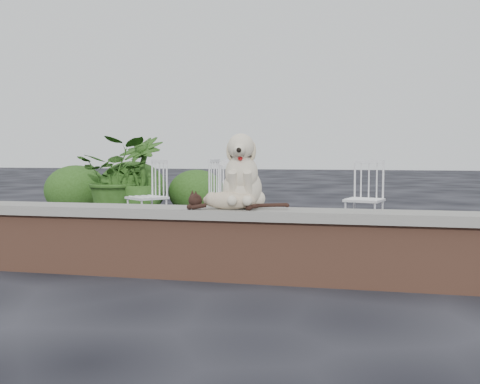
% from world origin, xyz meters
% --- Properties ---
extents(ground, '(60.00, 60.00, 0.00)m').
position_xyz_m(ground, '(0.00, 0.00, 0.00)').
color(ground, black).
rests_on(ground, ground).
extents(brick_wall, '(6.00, 0.30, 0.50)m').
position_xyz_m(brick_wall, '(0.00, 0.00, 0.25)').
color(brick_wall, brown).
rests_on(brick_wall, ground).
extents(capstone, '(6.20, 0.40, 0.08)m').
position_xyz_m(capstone, '(0.00, 0.00, 0.54)').
color(capstone, slate).
rests_on(capstone, brick_wall).
extents(dog, '(0.46, 0.57, 0.61)m').
position_xyz_m(dog, '(-0.05, 0.07, 0.89)').
color(dog, beige).
rests_on(dog, capstone).
extents(cat, '(0.97, 0.34, 0.16)m').
position_xyz_m(cat, '(-0.13, -0.08, 0.66)').
color(cat, tan).
rests_on(cat, capstone).
extents(chair_e, '(0.61, 0.61, 0.94)m').
position_xyz_m(chair_e, '(-0.94, 3.10, 0.47)').
color(chair_e, white).
rests_on(chair_e, ground).
extents(chair_d, '(0.69, 0.69, 0.94)m').
position_xyz_m(chair_d, '(0.93, 2.58, 0.47)').
color(chair_d, white).
rests_on(chair_d, ground).
extents(chair_c, '(0.68, 0.68, 0.94)m').
position_xyz_m(chair_c, '(-0.40, 1.42, 0.47)').
color(chair_c, white).
rests_on(chair_c, ground).
extents(chair_b, '(0.79, 0.79, 0.94)m').
position_xyz_m(chair_b, '(-1.81, 2.34, 0.47)').
color(chair_b, white).
rests_on(chair_b, ground).
extents(chair_a, '(0.57, 0.57, 0.94)m').
position_xyz_m(chair_a, '(-0.81, 2.94, 0.47)').
color(chair_a, white).
rests_on(chair_a, ground).
extents(potted_plant_a, '(1.40, 1.29, 1.29)m').
position_xyz_m(potted_plant_a, '(-2.92, 3.82, 0.64)').
color(potted_plant_a, '#224413').
rests_on(potted_plant_a, ground).
extents(potted_plant_b, '(0.87, 0.87, 1.29)m').
position_xyz_m(potted_plant_b, '(-2.55, 3.91, 0.64)').
color(potted_plant_b, '#224413').
rests_on(potted_plant_b, ground).
extents(shrubbery, '(3.05, 1.47, 0.94)m').
position_xyz_m(shrubbery, '(-3.02, 4.52, 0.39)').
color(shrubbery, '#224413').
rests_on(shrubbery, ground).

